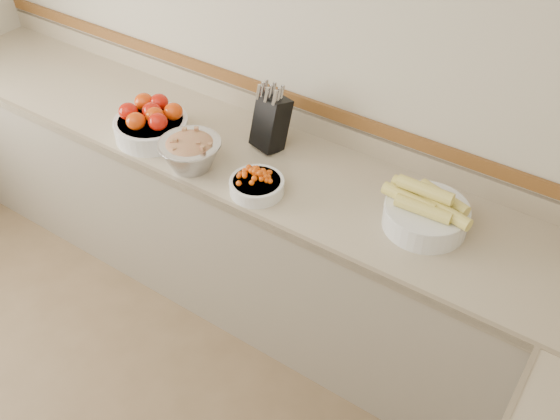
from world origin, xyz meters
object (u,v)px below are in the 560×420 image
Objects in this scene: rhubarb_bowl at (190,152)px; cherry_tomato_bowl at (257,184)px; tomato_bowl at (151,123)px; corn_bowl at (426,212)px; knife_block at (271,121)px.

cherry_tomato_bowl is at bearing 3.11° from rhubarb_bowl.
cherry_tomato_bowl is 0.84× the size of rhubarb_bowl.
corn_bowl reaches higher than tomato_bowl.
tomato_bowl is at bearing 165.37° from rhubarb_bowl.
rhubarb_bowl is (-0.20, -0.33, -0.05)m from knife_block.
corn_bowl is 1.03m from rhubarb_bowl.
rhubarb_bowl is at bearing -167.95° from corn_bowl.
tomato_bowl is (-0.50, -0.25, -0.06)m from knife_block.
corn_bowl reaches higher than cherry_tomato_bowl.
corn_bowl reaches higher than rhubarb_bowl.
corn_bowl is (1.31, 0.14, -0.00)m from tomato_bowl.
knife_block is at bearing 171.99° from corn_bowl.
corn_bowl is at bearing 5.91° from tomato_bowl.
corn_bowl is 1.33× the size of rhubarb_bowl.
knife_block is 0.82m from corn_bowl.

